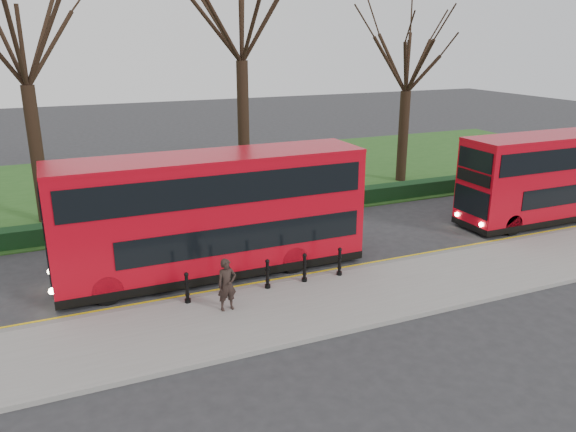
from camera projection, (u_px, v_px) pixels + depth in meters
name	position (u px, v px, depth m)	size (l,w,h in m)	color
ground	(283.00, 272.00, 20.91)	(120.00, 120.00, 0.00)	#28282B
pavement	(319.00, 304.00, 18.27)	(60.00, 4.00, 0.15)	gray
kerb	(294.00, 280.00, 20.02)	(60.00, 0.25, 0.16)	slate
grass_verge	(187.00, 181.00, 34.02)	(60.00, 18.00, 0.06)	#244F1A
hedge	(228.00, 212.00, 26.74)	(60.00, 0.90, 0.80)	black
yellow_line_outer	(290.00, 279.00, 20.30)	(60.00, 0.10, 0.01)	yellow
yellow_line_inner	(288.00, 277.00, 20.47)	(60.00, 0.10, 0.01)	yellow
tree_left	(20.00, 36.00, 24.08)	(7.39, 7.39, 11.54)	black
tree_mid	(241.00, 11.00, 27.49)	(8.43, 8.43, 13.18)	black
tree_right	(408.00, 60.00, 32.03)	(6.26, 6.26, 9.78)	black
bollard_row	(267.00, 274.00, 19.10)	(5.72, 0.15, 1.00)	black
bus_lead	(212.00, 215.00, 20.20)	(11.16, 2.56, 4.44)	#B00615
bus_rear	(559.00, 177.00, 26.52)	(10.33, 2.37, 4.11)	#B00615
pedestrian	(227.00, 285.00, 17.48)	(0.62, 0.41, 1.70)	black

